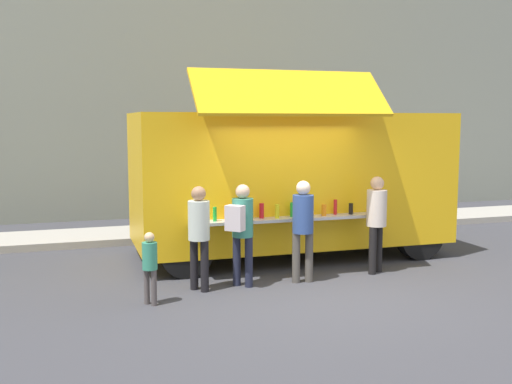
{
  "coord_description": "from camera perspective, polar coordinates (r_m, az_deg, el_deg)",
  "views": [
    {
      "loc": [
        -3.57,
        -8.02,
        2.58
      ],
      "look_at": [
        -0.29,
        2.13,
        1.3
      ],
      "focal_mm": 41.79,
      "sensor_mm": 36.0,
      "label": 1
    }
  ],
  "objects": [
    {
      "name": "ground_plane",
      "position": [
        9.15,
        5.91,
        -9.57
      ],
      "size": [
        60.0,
        60.0,
        0.0
      ],
      "primitive_type": "plane",
      "color": "#38383D"
    },
    {
      "name": "customer_front_ordering",
      "position": [
        9.5,
        4.52,
        -2.88
      ],
      "size": [
        0.34,
        0.33,
        1.64
      ],
      "rotation": [
        0.0,
        0.0,
        1.48
      ],
      "color": "#4F4A42",
      "rests_on": "ground"
    },
    {
      "name": "customer_extra_browsing",
      "position": [
        10.25,
        11.46,
        -2.24
      ],
      "size": [
        0.34,
        0.34,
        1.65
      ],
      "rotation": [
        0.0,
        0.0,
        2.16
      ],
      "color": "black",
      "rests_on": "ground"
    },
    {
      "name": "child_near_queue",
      "position": [
        8.51,
        -10.13,
        -6.58
      ],
      "size": [
        0.21,
        0.21,
        1.04
      ],
      "rotation": [
        0.0,
        0.0,
        0.66
      ],
      "color": "#4E4644",
      "rests_on": "ground"
    },
    {
      "name": "curb_strip",
      "position": [
        13.39,
        -17.3,
        -4.26
      ],
      "size": [
        28.0,
        1.6,
        0.15
      ],
      "primitive_type": "cube",
      "color": "#9E998E",
      "rests_on": "ground"
    },
    {
      "name": "food_truck_main",
      "position": [
        11.35,
        3.28,
        1.34
      ],
      "size": [
        5.84,
        3.28,
        3.41
      ],
      "rotation": [
        0.0,
        0.0,
        -0.01
      ],
      "color": "yellow",
      "rests_on": "ground"
    },
    {
      "name": "customer_mid_with_backpack",
      "position": [
        9.21,
        -1.4,
        -3.14
      ],
      "size": [
        0.49,
        0.5,
        1.61
      ],
      "rotation": [
        0.0,
        0.0,
        0.8
      ],
      "color": "#1F2235",
      "rests_on": "ground"
    },
    {
      "name": "customer_rear_waiting",
      "position": [
        9.04,
        -5.48,
        -3.52
      ],
      "size": [
        0.33,
        0.33,
        1.6
      ],
      "rotation": [
        0.0,
        0.0,
        0.63
      ],
      "color": "black",
      "rests_on": "ground"
    },
    {
      "name": "building_behind",
      "position": [
        17.19,
        -14.59,
        12.91
      ],
      "size": [
        32.0,
        2.4,
        8.93
      ],
      "primitive_type": "cube",
      "color": "gray",
      "rests_on": "ground"
    },
    {
      "name": "trash_bin",
      "position": [
        15.24,
        13.58,
        -1.16
      ],
      "size": [
        0.6,
        0.6,
        1.02
      ],
      "primitive_type": "cylinder",
      "color": "#2E6639",
      "rests_on": "ground"
    }
  ]
}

